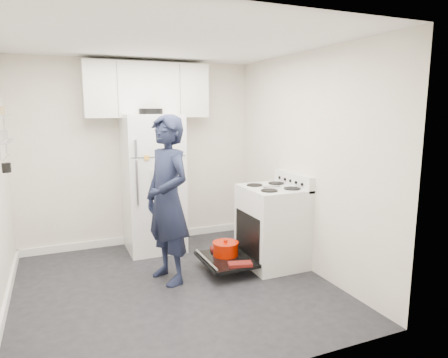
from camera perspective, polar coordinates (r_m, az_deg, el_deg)
name	(u,v)px	position (r m, az deg, el deg)	size (l,w,h in m)	color
room	(167,174)	(4.08, -8.08, 0.67)	(3.21, 3.21, 2.51)	black
electric_range	(271,227)	(4.85, 6.76, -6.78)	(0.66, 0.76, 1.10)	silver
open_oven_door	(226,254)	(4.73, 0.28, -10.67)	(0.55, 0.73, 0.23)	black
refrigerator	(153,182)	(5.33, -10.10, -0.49)	(0.72, 0.74, 1.87)	white
upper_cabinets	(147,90)	(5.43, -10.95, 12.35)	(1.60, 0.33, 0.70)	silver
wall_shelf_rack	(1,129)	(4.38, -29.21, 6.30)	(0.14, 0.60, 0.61)	#B2B2B7
person	(167,200)	(4.30, -8.08, -2.98)	(0.66, 0.43, 1.81)	#161C33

